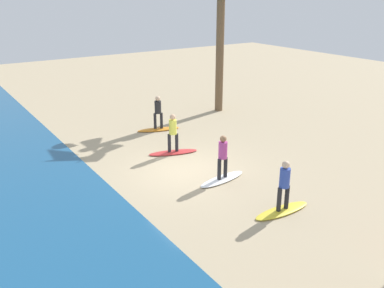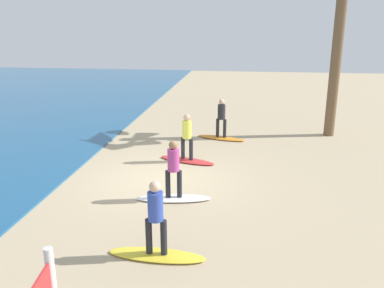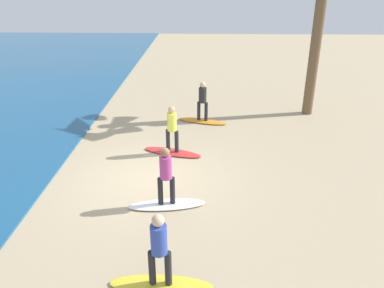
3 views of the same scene
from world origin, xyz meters
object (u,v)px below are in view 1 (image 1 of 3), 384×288
object	(u,v)px
surfboard_yellow	(282,211)
surfboard_red	(173,152)
surfer_yellow	(284,182)
surfer_red	(173,130)
surfer_orange	(158,110)
surfboard_orange	(159,129)
surfboard_white	(222,179)
surfer_white	(223,154)

from	to	relation	value
surfboard_yellow	surfboard_red	xyz separation A→B (m)	(6.16, 0.23, 0.00)
surfer_yellow	surfer_red	bearing A→B (deg)	2.18
surfboard_red	surfer_orange	bearing A→B (deg)	-90.49
surfer_yellow	surfboard_orange	size ratio (longest dim) A/B	0.78
surfboard_white	surfer_white	size ratio (longest dim) A/B	1.28
surfboard_red	surfboard_orange	world-z (taller)	same
surfboard_yellow	surfboard_red	distance (m)	6.17
surfboard_yellow	surfer_red	bearing A→B (deg)	-85.92
surfboard_yellow	surfer_orange	distance (m)	9.32
surfboard_red	surfboard_orange	size ratio (longest dim) A/B	1.00
surfboard_red	surfer_orange	size ratio (longest dim) A/B	1.28
surfboard_white	surfer_red	distance (m)	3.42
surfer_orange	surfboard_white	bearing A→B (deg)	171.68
surfboard_white	surfboard_yellow	bearing A→B (deg)	85.02
surfer_yellow	surfboard_white	world-z (taller)	surfer_yellow
surfer_yellow	surfboard_white	size ratio (longest dim) A/B	0.78
surfer_white	surfer_red	bearing A→B (deg)	1.69
surfer_red	surfer_orange	bearing A→B (deg)	-18.42
surfer_white	surfboard_orange	xyz separation A→B (m)	(6.35, -0.93, -0.99)
surfer_red	surfer_orange	world-z (taller)	same
surfboard_red	surfer_white	bearing A→B (deg)	109.63
surfer_red	surfboard_yellow	bearing A→B (deg)	-177.82
surfboard_yellow	surfboard_orange	world-z (taller)	same
surfboard_yellow	surfer_yellow	size ratio (longest dim) A/B	1.28
surfer_white	surfboard_red	world-z (taller)	surfer_white
surfboard_yellow	surfer_yellow	bearing A→B (deg)	1.90
surfboard_yellow	surfboard_white	xyz separation A→B (m)	(2.89, 0.14, 0.00)
surfboard_orange	surfer_orange	size ratio (longest dim) A/B	1.28
surfboard_white	surfboard_orange	distance (m)	6.42
surfer_white	surfer_orange	xyz separation A→B (m)	(6.35, -0.93, 0.00)
surfboard_red	surfer_orange	distance (m)	3.39
surfboard_white	surfer_white	distance (m)	0.99
surfer_white	surfer_orange	world-z (taller)	same
surfboard_yellow	surfer_red	distance (m)	6.25
surfer_white	surfer_yellow	bearing A→B (deg)	-177.25
surfboard_white	surfer_orange	world-z (taller)	surfer_orange
surfboard_yellow	surfboard_orange	size ratio (longest dim) A/B	1.00
surfboard_red	surfer_red	bearing A→B (deg)	134.50
surfboard_yellow	surfboard_white	distance (m)	2.89
surfboard_yellow	surfer_white	xyz separation A→B (m)	(2.89, 0.14, 0.99)
surfer_white	surfboard_red	size ratio (longest dim) A/B	0.78
surfer_red	surfboard_red	bearing A→B (deg)	26.57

